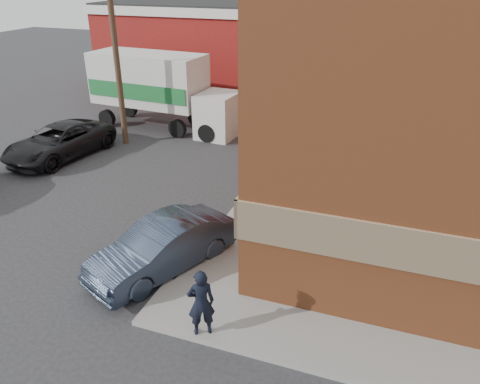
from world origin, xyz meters
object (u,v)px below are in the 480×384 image
Objects in this scene: warehouse at (236,49)px; sedan at (162,247)px; man at (201,303)px; box_truck at (161,87)px; suv_a at (60,141)px; utility_pole at (114,39)px.

sedan is at bearing -75.30° from warehouse.
man is 15.52m from box_truck.
warehouse is 3.79× the size of sedan.
suv_a is (-8.29, 5.98, 0.00)m from sedan.
warehouse reaches higher than box_truck.
suv_a reaches higher than sedan.
utility_pole is at bearing 64.44° from suv_a.
warehouse is 20.27m from sedan.
sedan is at bearing -27.83° from suv_a.
box_truck reaches higher than man.
box_truck is at bearing -89.73° from man.
box_truck is at bearing 74.08° from suv_a.
man is 0.39× the size of sedan.
warehouse is 22.80m from man.
warehouse reaches higher than man.
sedan is at bearing -75.76° from man.
warehouse is at bearing -102.72° from man.
box_truck is (0.62, 2.65, -2.60)m from utility_pole.
warehouse is 9.78× the size of man.
utility_pole reaches higher than box_truck.
utility_pole is 3.76m from box_truck.
warehouse reaches higher than sedan.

